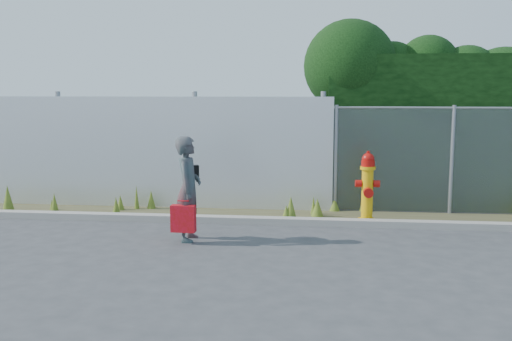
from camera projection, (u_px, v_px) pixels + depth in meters
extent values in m
plane|color=#3B3B3E|center=(266.00, 253.00, 8.17)|extent=(80.00, 80.00, 0.00)
cube|color=gray|center=(276.00, 221.00, 9.93)|extent=(16.00, 0.22, 0.12)
cube|color=#484329|center=(278.00, 217.00, 10.53)|extent=(16.00, 1.20, 0.01)
cone|color=#49611D|center=(120.00, 203.00, 11.05)|extent=(0.15, 0.15, 0.30)
cone|color=#49611D|center=(52.00, 205.00, 11.09)|extent=(0.10, 0.10, 0.21)
cone|color=#49611D|center=(54.00, 203.00, 10.88)|extent=(0.15, 0.15, 0.37)
cone|color=#49611D|center=(291.00, 209.00, 10.17)|extent=(0.23, 0.23, 0.44)
cone|color=#49611D|center=(151.00, 200.00, 11.17)|extent=(0.17, 0.17, 0.37)
cone|color=#49611D|center=(317.00, 208.00, 10.48)|extent=(0.23, 0.23, 0.33)
cone|color=#49611D|center=(313.00, 206.00, 10.66)|extent=(0.11, 0.11, 0.34)
cone|color=#49611D|center=(286.00, 213.00, 10.15)|extent=(0.18, 0.18, 0.29)
cone|color=#49611D|center=(8.00, 199.00, 10.91)|extent=(0.23, 0.23, 0.52)
cone|color=#49611D|center=(230.00, 201.00, 11.25)|extent=(0.15, 0.15, 0.32)
cone|color=#49611D|center=(137.00, 198.00, 11.14)|extent=(0.10, 0.10, 0.48)
cone|color=#49611D|center=(365.00, 201.00, 10.94)|extent=(0.23, 0.23, 0.43)
cone|color=#49611D|center=(116.00, 206.00, 10.75)|extent=(0.14, 0.14, 0.32)
cone|color=#49611D|center=(334.00, 205.00, 10.97)|extent=(0.22, 0.22, 0.27)
cube|color=silver|center=(118.00, 152.00, 11.33)|extent=(8.50, 0.08, 2.20)
cylinder|color=gray|center=(60.00, 148.00, 11.58)|extent=(0.10, 0.10, 2.30)
cylinder|color=gray|center=(195.00, 150.00, 11.27)|extent=(0.10, 0.10, 2.30)
cylinder|color=gray|center=(323.00, 151.00, 10.99)|extent=(0.10, 0.10, 2.30)
cube|color=gray|center=(510.00, 162.00, 10.51)|extent=(6.50, 0.03, 2.00)
cylinder|color=gray|center=(336.00, 159.00, 10.86)|extent=(0.07, 0.07, 2.05)
cylinder|color=gray|center=(452.00, 160.00, 10.62)|extent=(0.07, 0.07, 2.05)
cube|color=black|center=(511.00, 132.00, 11.39)|extent=(7.30, 1.60, 3.00)
sphere|color=black|center=(350.00, 66.00, 11.57)|extent=(1.88, 1.88, 1.88)
sphere|color=black|center=(392.00, 69.00, 11.75)|extent=(1.13, 1.13, 1.13)
sphere|color=black|center=(428.00, 66.00, 11.57)|extent=(1.24, 1.24, 1.24)
sphere|color=black|center=(467.00, 77.00, 11.47)|extent=(1.29, 1.29, 1.29)
sphere|color=black|center=(503.00, 91.00, 11.45)|extent=(1.74, 1.74, 1.74)
cylinder|color=#E1A90B|center=(366.00, 220.00, 10.09)|extent=(0.31, 0.31, 0.07)
cylinder|color=#E1A90B|center=(367.00, 196.00, 10.03)|extent=(0.20, 0.20, 0.95)
cylinder|color=#E1A90B|center=(368.00, 168.00, 9.96)|extent=(0.27, 0.27, 0.06)
cylinder|color=#B20F0A|center=(368.00, 163.00, 9.95)|extent=(0.23, 0.23, 0.11)
sphere|color=#B20F0A|center=(368.00, 159.00, 9.94)|extent=(0.21, 0.21, 0.21)
cylinder|color=#B20F0A|center=(368.00, 153.00, 9.93)|extent=(0.06, 0.06, 0.06)
cylinder|color=#B20F0A|center=(358.00, 183.00, 10.02)|extent=(0.11, 0.12, 0.12)
cylinder|color=#B20F0A|center=(377.00, 184.00, 9.99)|extent=(0.11, 0.12, 0.12)
cylinder|color=#B20F0A|center=(368.00, 193.00, 9.87)|extent=(0.17, 0.13, 0.17)
imported|color=#106465|center=(188.00, 189.00, 8.78)|extent=(0.39, 0.59, 1.62)
cube|color=#AB1109|center=(183.00, 219.00, 8.62)|extent=(0.37, 0.14, 0.41)
cylinder|color=#AB1109|center=(183.00, 201.00, 8.58)|extent=(0.18, 0.02, 0.02)
cube|color=black|center=(191.00, 171.00, 8.93)|extent=(0.24, 0.10, 0.18)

